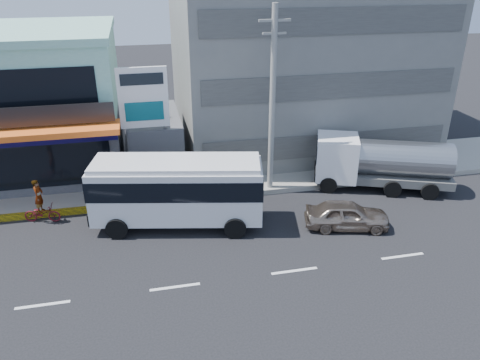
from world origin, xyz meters
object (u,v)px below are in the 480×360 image
(utility_pole_near, at_px, (272,103))
(tanker_truck, at_px, (378,162))
(shop_building, at_px, (14,106))
(minibus, at_px, (177,187))
(sedan, at_px, (347,215))
(motorcycle_rider, at_px, (41,208))
(billboard, at_px, (144,105))
(satellite_dish, at_px, (154,118))
(concrete_building, at_px, (300,41))

(utility_pole_near, bearing_deg, tanker_truck, -7.41)
(shop_building, bearing_deg, minibus, -46.21)
(sedan, bearing_deg, motorcycle_rider, 89.78)
(shop_building, xyz_separation_m, billboard, (7.50, -4.75, 0.93))
(satellite_dish, bearing_deg, billboard, -105.52)
(satellite_dish, relative_size, billboard, 0.22)
(concrete_building, bearing_deg, sedan, -96.65)
(satellite_dish, xyz_separation_m, utility_pole_near, (6.00, -3.60, 1.57))
(utility_pole_near, xyz_separation_m, sedan, (2.58, -4.55, -4.46))
(minibus, relative_size, motorcycle_rider, 3.71)
(satellite_dish, bearing_deg, utility_pole_near, -30.96)
(tanker_truck, bearing_deg, satellite_dish, 159.98)
(satellite_dish, bearing_deg, sedan, -43.51)
(sedan, bearing_deg, minibus, 89.82)
(shop_building, bearing_deg, concrete_building, 3.35)
(sedan, bearing_deg, tanker_truck, -28.21)
(billboard, distance_m, tanker_truck, 13.23)
(tanker_truck, bearing_deg, minibus, -171.39)
(utility_pole_near, xyz_separation_m, tanker_truck, (6.03, -0.79, -3.57))
(minibus, relative_size, tanker_truck, 1.09)
(shop_building, xyz_separation_m, concrete_building, (18.00, 1.05, 3.00))
(concrete_building, height_order, sedan, concrete_building)
(minibus, bearing_deg, utility_pole_near, 25.20)
(sedan, relative_size, tanker_truck, 0.52)
(billboard, height_order, motorcycle_rider, billboard)
(tanker_truck, distance_m, motorcycle_rider, 17.98)
(minibus, bearing_deg, satellite_dish, 96.32)
(concrete_building, xyz_separation_m, tanker_truck, (2.03, -8.39, -5.42))
(shop_building, xyz_separation_m, utility_pole_near, (14.00, -6.55, 1.15))
(tanker_truck, bearing_deg, shop_building, 159.90)
(concrete_building, bearing_deg, billboard, -151.08)
(billboard, bearing_deg, shop_building, 147.68)
(shop_building, xyz_separation_m, motorcycle_rider, (2.07, -7.33, -3.25))
(concrete_building, xyz_separation_m, minibus, (-9.32, -10.11, -4.98))
(utility_pole_near, bearing_deg, shop_building, 154.94)
(sedan, height_order, tanker_truck, tanker_truck)
(minibus, relative_size, sedan, 2.10)
(utility_pole_near, distance_m, motorcycle_rider, 12.74)
(sedan, relative_size, motorcycle_rider, 1.77)
(satellite_dish, height_order, sedan, satellite_dish)
(billboard, height_order, sedan, billboard)
(concrete_building, xyz_separation_m, sedan, (-1.42, -12.15, -6.31))
(concrete_building, xyz_separation_m, utility_pole_near, (-4.00, -7.60, -1.85))
(motorcycle_rider, bearing_deg, concrete_building, 27.76)
(utility_pole_near, distance_m, sedan, 6.88)
(shop_building, xyz_separation_m, tanker_truck, (20.03, -7.33, -2.42))
(shop_building, distance_m, satellite_dish, 8.54)
(shop_building, height_order, minibus, shop_building)
(minibus, distance_m, motorcycle_rider, 6.94)
(shop_building, relative_size, minibus, 1.47)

